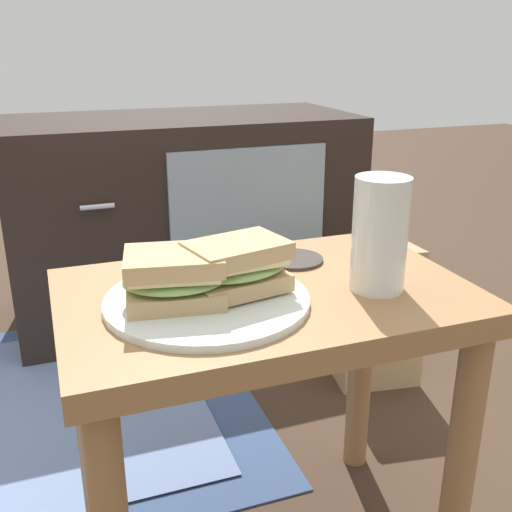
{
  "coord_description": "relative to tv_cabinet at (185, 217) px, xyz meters",
  "views": [
    {
      "loc": [
        -0.27,
        -0.71,
        0.79
      ],
      "look_at": [
        -0.01,
        0.0,
        0.51
      ],
      "focal_mm": 42.44,
      "sensor_mm": 36.0,
      "label": 1
    }
  ],
  "objects": [
    {
      "name": "sandwich_back",
      "position": [
        -0.16,
        -0.97,
        0.22
      ],
      "size": [
        0.15,
        0.11,
        0.07
      ],
      "color": "tan",
      "rests_on": "plate"
    },
    {
      "name": "side_table",
      "position": [
        -0.11,
        -0.95,
        0.08
      ],
      "size": [
        0.56,
        0.36,
        0.46
      ],
      "color": "olive",
      "rests_on": "ground"
    },
    {
      "name": "tv_cabinet",
      "position": [
        0.0,
        0.0,
        0.0
      ],
      "size": [
        0.96,
        0.46,
        0.58
      ],
      "color": "black",
      "rests_on": "ground"
    },
    {
      "name": "paper_bag",
      "position": [
        0.33,
        -0.52,
        -0.13
      ],
      "size": [
        0.22,
        0.2,
        0.34
      ],
      "color": "tan",
      "rests_on": "ground"
    },
    {
      "name": "beer_glass",
      "position": [
        0.03,
        -1.0,
        0.24
      ],
      "size": [
        0.07,
        0.07,
        0.16
      ],
      "color": "silver",
      "rests_on": "side_table"
    },
    {
      "name": "coaster",
      "position": [
        -0.03,
        -0.86,
        0.17
      ],
      "size": [
        0.09,
        0.09,
        0.01
      ],
      "primitive_type": "cylinder",
      "color": "#332D28",
      "rests_on": "side_table"
    },
    {
      "name": "sandwich_front",
      "position": [
        -0.24,
        -0.97,
        0.21
      ],
      "size": [
        0.14,
        0.12,
        0.07
      ],
      "color": "tan",
      "rests_on": "plate"
    },
    {
      "name": "plate",
      "position": [
        -0.2,
        -0.97,
        0.17
      ],
      "size": [
        0.27,
        0.27,
        0.01
      ],
      "primitive_type": "cylinder",
      "color": "silver",
      "rests_on": "side_table"
    }
  ]
}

